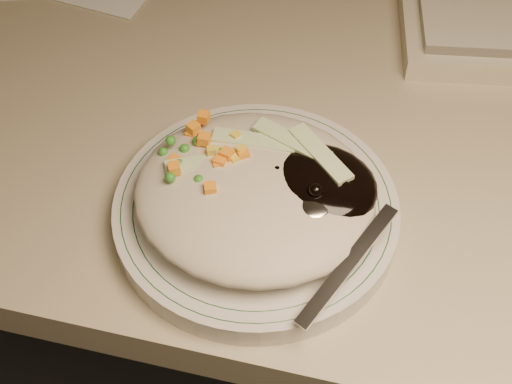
# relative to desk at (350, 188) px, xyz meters

# --- Properties ---
(desk) EXTENTS (1.40, 0.70, 0.74)m
(desk) POSITION_rel_desk_xyz_m (0.00, 0.00, 0.00)
(desk) COLOR tan
(desk) RESTS_ON ground
(plate) EXTENTS (0.23, 0.23, 0.02)m
(plate) POSITION_rel_desk_xyz_m (-0.07, -0.22, 0.21)
(plate) COLOR silver
(plate) RESTS_ON desk
(plate_rim) EXTENTS (0.22, 0.22, 0.00)m
(plate_rim) POSITION_rel_desk_xyz_m (-0.07, -0.22, 0.22)
(plate_rim) COLOR #144723
(plate_rim) RESTS_ON plate
(meal) EXTENTS (0.21, 0.19, 0.05)m
(meal) POSITION_rel_desk_xyz_m (-0.06, -0.22, 0.24)
(meal) COLOR #B5AC93
(meal) RESTS_ON plate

